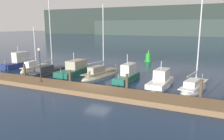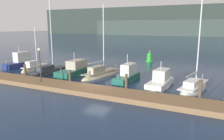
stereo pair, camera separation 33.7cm
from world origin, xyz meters
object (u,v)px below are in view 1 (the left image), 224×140
(sailboat_berth_2, at_px, (34,69))
(sailboat_berth_8, at_px, (194,89))
(motorboat_berth_7, at_px, (160,83))
(dock_lamppost, at_px, (40,59))
(motorboat_berth_1, at_px, (19,65))
(motorboat_berth_4, at_px, (74,72))
(sailboat_berth_3, at_px, (49,73))
(sailboat_berth_5, at_px, (100,75))
(channel_buoy, at_px, (148,57))
(motorboat_berth_6, at_px, (127,78))

(sailboat_berth_2, bearing_deg, sailboat_berth_8, -2.29)
(motorboat_berth_7, height_order, dock_lamppost, dock_lamppost)
(motorboat_berth_1, xyz_separation_m, sailboat_berth_2, (3.70, -0.66, -0.29))
(motorboat_berth_1, distance_m, motorboat_berth_4, 10.69)
(sailboat_berth_2, relative_size, dock_lamppost, 1.96)
(motorboat_berth_1, bearing_deg, motorboat_berth_7, -4.08)
(sailboat_berth_3, height_order, sailboat_berth_5, sailboat_berth_3)
(motorboat_berth_1, distance_m, channel_buoy, 21.69)
(channel_buoy, bearing_deg, sailboat_berth_5, -99.25)
(sailboat_berth_5, bearing_deg, sailboat_berth_2, -176.82)
(sailboat_berth_2, xyz_separation_m, dock_lamppost, (6.84, -6.02, 2.76))
(sailboat_berth_2, bearing_deg, sailboat_berth_3, -15.69)
(channel_buoy, bearing_deg, sailboat_berth_8, -60.04)
(sailboat_berth_8, relative_size, channel_buoy, 5.57)
(sailboat_berth_3, relative_size, dock_lamppost, 3.07)
(sailboat_berth_2, bearing_deg, dock_lamppost, -41.38)
(channel_buoy, relative_size, dock_lamppost, 0.55)
(motorboat_berth_7, distance_m, channel_buoy, 16.66)
(sailboat_berth_5, bearing_deg, dock_lamppost, -118.95)
(motorboat_berth_7, bearing_deg, dock_lamppost, -156.30)
(motorboat_berth_4, xyz_separation_m, sailboat_berth_5, (3.52, 0.66, -0.20))
(sailboat_berth_8, relative_size, dock_lamppost, 3.06)
(sailboat_berth_2, bearing_deg, sailboat_berth_5, 3.18)
(motorboat_berth_7, bearing_deg, sailboat_berth_2, 177.13)
(sailboat_berth_2, height_order, sailboat_berth_3, sailboat_berth_3)
(motorboat_berth_1, relative_size, motorboat_berth_4, 0.85)
(motorboat_berth_6, bearing_deg, motorboat_berth_4, 179.39)
(sailboat_berth_2, relative_size, motorboat_berth_6, 1.31)
(motorboat_berth_7, xyz_separation_m, sailboat_berth_8, (3.34, 0.05, -0.23))
(motorboat_berth_1, relative_size, channel_buoy, 2.77)
(motorboat_berth_4, xyz_separation_m, motorboat_berth_7, (11.48, -0.84, -0.02))
(channel_buoy, bearing_deg, motorboat_berth_1, -139.50)
(motorboat_berth_1, xyz_separation_m, sailboat_berth_5, (14.18, -0.07, -0.26))
(sailboat_berth_5, xyz_separation_m, dock_lamppost, (-3.65, -6.61, 2.73))
(motorboat_berth_7, relative_size, sailboat_berth_8, 0.49)
(sailboat_berth_3, height_order, motorboat_berth_7, sailboat_berth_3)
(motorboat_berth_1, bearing_deg, sailboat_berth_8, -3.43)
(motorboat_berth_7, distance_m, sailboat_berth_8, 3.35)
(motorboat_berth_6, bearing_deg, sailboat_berth_5, 169.22)
(motorboat_berth_1, bearing_deg, sailboat_berth_5, -0.29)
(sailboat_berth_2, bearing_deg, channel_buoy, 49.04)
(sailboat_berth_2, distance_m, sailboat_berth_3, 3.77)
(motorboat_berth_4, height_order, sailboat_berth_8, sailboat_berth_8)
(motorboat_berth_4, relative_size, sailboat_berth_8, 0.59)
(motorboat_berth_1, bearing_deg, sailboat_berth_2, -10.06)
(sailboat_berth_3, distance_m, channel_buoy, 18.24)
(sailboat_berth_5, bearing_deg, sailboat_berth_8, -7.34)
(motorboat_berth_4, relative_size, motorboat_berth_6, 1.20)
(motorboat_berth_6, xyz_separation_m, motorboat_berth_7, (4.05, -0.76, -0.04))
(sailboat_berth_8, bearing_deg, motorboat_berth_7, -179.08)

